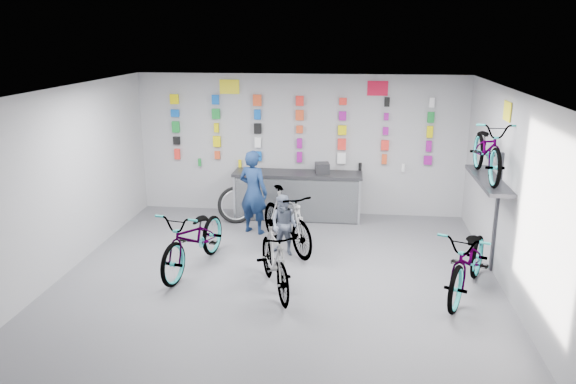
# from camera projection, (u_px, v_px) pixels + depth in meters

# --- Properties ---
(floor) EXTENTS (8.00, 8.00, 0.00)m
(floor) POSITION_uv_depth(u_px,v_px,m) (274.00, 291.00, 8.61)
(floor) COLOR #55555A
(floor) RESTS_ON ground
(ceiling) EXTENTS (8.00, 8.00, 0.00)m
(ceiling) POSITION_uv_depth(u_px,v_px,m) (273.00, 94.00, 7.79)
(ceiling) COLOR white
(ceiling) RESTS_ON wall_back
(wall_back) EXTENTS (7.00, 0.00, 7.00)m
(wall_back) POSITION_uv_depth(u_px,v_px,m) (300.00, 145.00, 12.03)
(wall_back) COLOR #AFAFB1
(wall_back) RESTS_ON floor
(wall_front) EXTENTS (7.00, 0.00, 7.00)m
(wall_front) POSITION_uv_depth(u_px,v_px,m) (202.00, 340.00, 4.38)
(wall_front) COLOR #AFAFB1
(wall_front) RESTS_ON floor
(wall_left) EXTENTS (0.00, 8.00, 8.00)m
(wall_left) POSITION_uv_depth(u_px,v_px,m) (48.00, 190.00, 8.59)
(wall_left) COLOR #AFAFB1
(wall_left) RESTS_ON floor
(wall_right) EXTENTS (0.00, 8.00, 8.00)m
(wall_right) POSITION_uv_depth(u_px,v_px,m) (522.00, 205.00, 7.82)
(wall_right) COLOR #AFAFB1
(wall_right) RESTS_ON floor
(counter) EXTENTS (2.70, 0.66, 1.00)m
(counter) POSITION_uv_depth(u_px,v_px,m) (297.00, 196.00, 11.86)
(counter) COLOR black
(counter) RESTS_ON floor
(merch_wall) EXTENTS (5.57, 0.08, 1.57)m
(merch_wall) POSITION_uv_depth(u_px,v_px,m) (295.00, 131.00, 11.89)
(merch_wall) COLOR red
(merch_wall) RESTS_ON wall_back
(wall_bracket) EXTENTS (0.39, 1.90, 2.00)m
(wall_bracket) POSITION_uv_depth(u_px,v_px,m) (490.00, 185.00, 8.99)
(wall_bracket) COLOR #333338
(wall_bracket) RESTS_ON wall_right
(sign_left) EXTENTS (0.42, 0.02, 0.30)m
(sign_left) POSITION_uv_depth(u_px,v_px,m) (229.00, 87.00, 11.84)
(sign_left) COLOR yellow
(sign_left) RESTS_ON wall_back
(sign_right) EXTENTS (0.42, 0.02, 0.30)m
(sign_right) POSITION_uv_depth(u_px,v_px,m) (378.00, 88.00, 11.50)
(sign_right) COLOR red
(sign_right) RESTS_ON wall_back
(sign_side) EXTENTS (0.02, 0.40, 0.30)m
(sign_side) POSITION_uv_depth(u_px,v_px,m) (507.00, 111.00, 8.65)
(sign_side) COLOR yellow
(sign_side) RESTS_ON wall_right
(bike_left) EXTENTS (1.13, 2.19, 1.10)m
(bike_left) POSITION_uv_depth(u_px,v_px,m) (194.00, 238.00, 9.27)
(bike_left) COLOR gray
(bike_left) RESTS_ON floor
(bike_center) EXTENTS (1.08, 1.81, 1.05)m
(bike_center) POSITION_uv_depth(u_px,v_px,m) (275.00, 259.00, 8.47)
(bike_center) COLOR gray
(bike_center) RESTS_ON floor
(bike_right) EXTENTS (1.48, 2.20, 1.09)m
(bike_right) POSITION_uv_depth(u_px,v_px,m) (469.00, 260.00, 8.36)
(bike_right) COLOR gray
(bike_right) RESTS_ON floor
(bike_service) EXTENTS (1.49, 1.86, 1.13)m
(bike_service) POSITION_uv_depth(u_px,v_px,m) (287.00, 220.00, 10.13)
(bike_service) COLOR gray
(bike_service) RESTS_ON floor
(bike_wall) EXTENTS (0.63, 1.80, 0.95)m
(bike_wall) POSITION_uv_depth(u_px,v_px,m) (488.00, 149.00, 8.84)
(bike_wall) COLOR gray
(bike_wall) RESTS_ON wall_bracket
(clerk) EXTENTS (0.71, 0.59, 1.66)m
(clerk) POSITION_uv_depth(u_px,v_px,m) (253.00, 192.00, 10.93)
(clerk) COLOR #12264D
(clerk) RESTS_ON floor
(customer) EXTENTS (0.64, 0.57, 1.09)m
(customer) POSITION_uv_depth(u_px,v_px,m) (284.00, 225.00, 9.90)
(customer) COLOR slate
(customer) RESTS_ON floor
(spare_wheel) EXTENTS (0.81, 0.43, 0.75)m
(spare_wheel) POSITION_uv_depth(u_px,v_px,m) (236.00, 205.00, 11.68)
(spare_wheel) COLOR black
(spare_wheel) RESTS_ON floor
(register) EXTENTS (0.33, 0.35, 0.22)m
(register) POSITION_uv_depth(u_px,v_px,m) (322.00, 168.00, 11.65)
(register) COLOR black
(register) RESTS_ON counter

